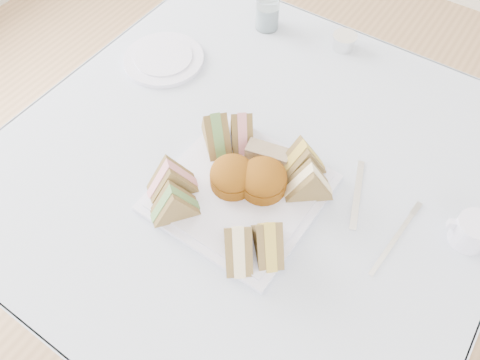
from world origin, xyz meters
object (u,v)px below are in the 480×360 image
Objects in this scene: water_glass at (268,13)px; creamer_jug at (472,232)px; serving_plate at (240,193)px; table at (250,242)px.

water_glass is 0.72m from creamer_jug.
water_glass is 1.30× the size of creamer_jug.
serving_plate is at bearing -179.59° from creamer_jug.
water_glass reaches higher than serving_plate.
serving_plate is 3.42× the size of water_glass.
serving_plate is (0.03, -0.09, 0.38)m from table.
table is 10.16× the size of water_glass.
table is 0.61m from water_glass.
creamer_jug is (0.44, 0.07, 0.41)m from table.
water_glass is (-0.24, 0.48, 0.04)m from serving_plate.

